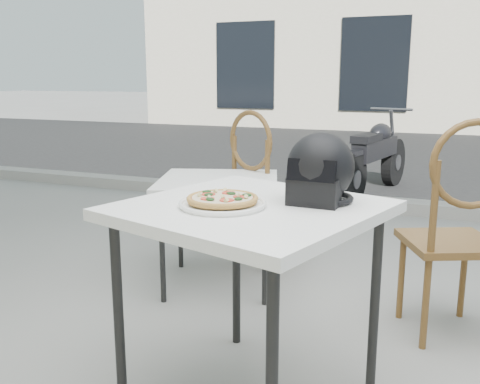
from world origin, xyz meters
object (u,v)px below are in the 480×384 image
at_px(cafe_table_main, 250,224).
at_px(pizza, 222,198).
at_px(plate, 222,204).
at_px(cafe_chair_main, 459,220).
at_px(cafe_table_side, 218,189).
at_px(helmet, 320,171).
at_px(cafe_chair_side, 261,180).
at_px(motorcycle, 375,158).

xyz_separation_m(cafe_table_main, pizza, (-0.08, -0.07, 0.11)).
xyz_separation_m(plate, cafe_chair_main, (0.83, 0.95, -0.22)).
height_order(cafe_chair_main, cafe_table_side, cafe_chair_main).
xyz_separation_m(cafe_table_main, cafe_chair_main, (0.75, 0.88, -0.13)).
bearing_deg(plate, cafe_table_side, 114.97).
xyz_separation_m(cafe_table_main, helmet, (0.23, 0.15, 0.19)).
bearing_deg(cafe_table_side, plate, -65.03).
height_order(plate, cafe_chair_main, cafe_chair_main).
xyz_separation_m(pizza, cafe_chair_main, (0.83, 0.95, -0.24)).
bearing_deg(cafe_table_side, helmet, -48.33).
xyz_separation_m(helmet, cafe_chair_side, (-0.75, 1.43, -0.34)).
relative_size(plate, helmet, 1.41).
distance_m(cafe_chair_side, motorcycle, 2.66).
xyz_separation_m(pizza, cafe_table_side, (-0.55, 1.19, -0.24)).
bearing_deg(cafe_table_main, plate, -139.82).
xyz_separation_m(cafe_table_side, motorcycle, (0.53, 3.08, -0.21)).
bearing_deg(cafe_table_side, cafe_table_main, -60.29).
bearing_deg(cafe_table_side, cafe_chair_main, -9.62).
bearing_deg(helmet, plate, -142.51).
relative_size(cafe_table_main, cafe_chair_main, 0.97).
height_order(plate, pizza, pizza).
distance_m(cafe_table_main, plate, 0.14).
bearing_deg(motorcycle, helmet, -73.64).
bearing_deg(pizza, cafe_chair_main, 48.88).
distance_m(plate, motorcycle, 4.29).
relative_size(cafe_table_main, helmet, 3.84).
bearing_deg(cafe_table_main, cafe_table_side, 119.71).
distance_m(cafe_chair_main, cafe_table_side, 1.40).
bearing_deg(cafe_chair_side, helmet, 144.87).
distance_m(helmet, motorcycle, 4.10).
bearing_deg(plate, cafe_chair_side, 104.84).
bearing_deg(plate, motorcycle, 90.32).
xyz_separation_m(pizza, helmet, (0.31, 0.22, 0.09)).
xyz_separation_m(cafe_table_main, motorcycle, (-0.11, 4.20, -0.34)).
relative_size(pizza, cafe_chair_main, 0.27).
xyz_separation_m(cafe_table_main, plate, (-0.08, -0.07, 0.08)).
distance_m(cafe_table_side, cafe_chair_side, 0.47).
relative_size(plate, cafe_chair_side, 0.37).
height_order(pizza, cafe_table_side, pizza).
xyz_separation_m(cafe_chair_main, cafe_chair_side, (-1.27, 0.69, -0.02)).
relative_size(pizza, motorcycle, 0.16).
bearing_deg(pizza, plate, -99.18).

